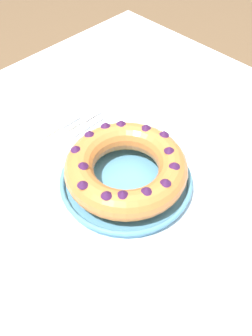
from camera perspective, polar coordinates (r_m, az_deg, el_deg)
The scene contains 7 objects.
ground_plane at distance 1.56m, azimuth 0.95°, elevation -19.73°, with size 8.00×8.00×0.00m, color brown.
dining_table at distance 1.00m, azimuth 1.40°, elevation -5.23°, with size 1.28×1.24×0.72m.
serving_dish at distance 0.92m, azimuth -0.00°, elevation -1.93°, with size 0.31×0.31×0.03m.
bundt_cake at distance 0.89m, azimuth -0.00°, elevation 0.03°, with size 0.28×0.28×0.08m.
fork at distance 1.09m, azimuth -7.39°, elevation 6.16°, with size 0.02×0.20×0.01m.
serving_knife at distance 1.09m, azimuth -9.46°, elevation 5.98°, with size 0.02×0.22×0.01m.
cake_knife at distance 1.06m, azimuth -7.93°, elevation 4.68°, with size 0.02×0.19×0.01m.
Camera 1 is at (0.41, -0.44, 1.44)m, focal length 42.00 mm.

